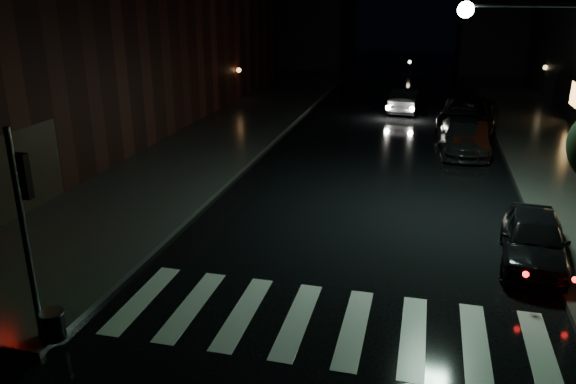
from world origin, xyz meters
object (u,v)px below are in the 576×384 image
Objects in this scene: parked_car_a at (534,239)px; parked_car_c at (463,136)px; parked_car_b at (469,137)px; parked_car_d at (468,114)px; oncoming_car at (406,100)px.

parked_car_c reaches higher than parked_car_a.
parked_car_a is at bearing -84.62° from parked_car_b.
parked_car_d is (0.17, 4.44, 0.12)m from parked_car_b.
parked_car_c is 8.72m from oncoming_car.
parked_car_c is 1.12× the size of oncoming_car.
parked_car_c is at bearing -88.23° from parked_car_d.
parked_car_a is 0.95× the size of parked_car_b.
oncoming_car is at bearing 108.20° from parked_car_a.
parked_car_b is 0.71× the size of parked_car_d.
parked_car_d reaches higher than parked_car_c.
oncoming_car is at bearing 109.97° from parked_car_b.
parked_car_b is 8.81m from oncoming_car.
oncoming_car reaches higher than parked_car_a.
parked_car_c is (-1.29, 10.57, 0.03)m from parked_car_a.
parked_car_d is 1.35× the size of oncoming_car.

